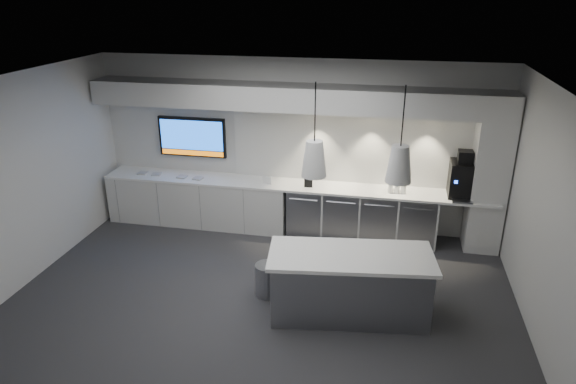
% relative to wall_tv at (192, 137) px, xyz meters
% --- Properties ---
extents(floor, '(7.00, 7.00, 0.00)m').
position_rel_wall_tv_xyz_m(floor, '(1.90, -2.45, -1.56)').
color(floor, '#303032').
rests_on(floor, ground).
extents(ceiling, '(7.00, 7.00, 0.00)m').
position_rel_wall_tv_xyz_m(ceiling, '(1.90, -2.45, 1.44)').
color(ceiling, black).
rests_on(ceiling, wall_back).
extents(wall_back, '(7.00, 0.00, 7.00)m').
position_rel_wall_tv_xyz_m(wall_back, '(1.90, 0.05, -0.06)').
color(wall_back, silver).
rests_on(wall_back, floor).
extents(wall_front, '(7.00, 0.00, 7.00)m').
position_rel_wall_tv_xyz_m(wall_front, '(1.90, -4.95, -0.06)').
color(wall_front, silver).
rests_on(wall_front, floor).
extents(wall_left, '(0.00, 7.00, 7.00)m').
position_rel_wall_tv_xyz_m(wall_left, '(-1.60, -2.45, -0.06)').
color(wall_left, silver).
rests_on(wall_left, floor).
extents(wall_right, '(0.00, 7.00, 7.00)m').
position_rel_wall_tv_xyz_m(wall_right, '(5.40, -2.45, -0.06)').
color(wall_right, silver).
rests_on(wall_right, floor).
extents(back_counter, '(6.80, 0.65, 0.04)m').
position_rel_wall_tv_xyz_m(back_counter, '(1.90, -0.27, -0.68)').
color(back_counter, white).
rests_on(back_counter, left_base_cabinets).
extents(left_base_cabinets, '(3.30, 0.63, 0.86)m').
position_rel_wall_tv_xyz_m(left_base_cabinets, '(0.15, -0.27, -1.13)').
color(left_base_cabinets, silver).
rests_on(left_base_cabinets, floor).
extents(fridge_unit_a, '(0.60, 0.61, 0.85)m').
position_rel_wall_tv_xyz_m(fridge_unit_a, '(2.15, -0.27, -1.13)').
color(fridge_unit_a, gray).
rests_on(fridge_unit_a, floor).
extents(fridge_unit_b, '(0.60, 0.61, 0.85)m').
position_rel_wall_tv_xyz_m(fridge_unit_b, '(2.78, -0.27, -1.13)').
color(fridge_unit_b, gray).
rests_on(fridge_unit_b, floor).
extents(fridge_unit_c, '(0.60, 0.61, 0.85)m').
position_rel_wall_tv_xyz_m(fridge_unit_c, '(3.41, -0.27, -1.13)').
color(fridge_unit_c, gray).
rests_on(fridge_unit_c, floor).
extents(fridge_unit_d, '(0.60, 0.61, 0.85)m').
position_rel_wall_tv_xyz_m(fridge_unit_d, '(4.04, -0.27, -1.13)').
color(fridge_unit_d, gray).
rests_on(fridge_unit_d, floor).
extents(backsplash, '(4.60, 0.03, 1.30)m').
position_rel_wall_tv_xyz_m(backsplash, '(3.10, 0.03, -0.01)').
color(backsplash, silver).
rests_on(backsplash, wall_back).
extents(soffit, '(6.90, 0.60, 0.40)m').
position_rel_wall_tv_xyz_m(soffit, '(1.90, -0.25, 0.84)').
color(soffit, silver).
rests_on(soffit, wall_back).
extents(column, '(0.55, 0.55, 2.60)m').
position_rel_wall_tv_xyz_m(column, '(5.10, -0.25, -0.26)').
color(column, silver).
rests_on(column, floor).
extents(wall_tv, '(1.25, 0.07, 0.72)m').
position_rel_wall_tv_xyz_m(wall_tv, '(0.00, 0.00, 0.00)').
color(wall_tv, black).
rests_on(wall_tv, wall_back).
extents(island, '(2.22, 1.17, 0.90)m').
position_rel_wall_tv_xyz_m(island, '(3.12, -2.59, -1.11)').
color(island, gray).
rests_on(island, floor).
extents(bin, '(0.37, 0.37, 0.48)m').
position_rel_wall_tv_xyz_m(bin, '(1.95, -2.35, -1.32)').
color(bin, gray).
rests_on(bin, floor).
extents(coffee_machine, '(0.43, 0.60, 0.77)m').
position_rel_wall_tv_xyz_m(coffee_machine, '(4.70, -0.25, -0.34)').
color(coffee_machine, black).
rests_on(coffee_machine, back_counter).
extents(sign_black, '(0.14, 0.03, 0.18)m').
position_rel_wall_tv_xyz_m(sign_black, '(2.20, -0.37, -0.57)').
color(sign_black, black).
rests_on(sign_black, back_counter).
extents(sign_white, '(0.18, 0.08, 0.14)m').
position_rel_wall_tv_xyz_m(sign_white, '(1.46, -0.35, -0.59)').
color(sign_white, white).
rests_on(sign_white, back_counter).
extents(cup_cluster, '(0.30, 0.19, 0.16)m').
position_rel_wall_tv_xyz_m(cup_cluster, '(3.68, -0.29, -0.58)').
color(cup_cluster, white).
rests_on(cup_cluster, back_counter).
extents(tray_a, '(0.16, 0.16, 0.02)m').
position_rel_wall_tv_xyz_m(tray_a, '(-0.89, -0.30, -0.65)').
color(tray_a, '#ADADAD').
rests_on(tray_a, back_counter).
extents(tray_b, '(0.18, 0.18, 0.02)m').
position_rel_wall_tv_xyz_m(tray_b, '(-0.61, -0.31, -0.65)').
color(tray_b, '#ADADAD').
rests_on(tray_b, back_counter).
extents(tray_c, '(0.17, 0.17, 0.02)m').
position_rel_wall_tv_xyz_m(tray_c, '(-0.10, -0.35, -0.65)').
color(tray_c, '#ADADAD').
rests_on(tray_c, back_counter).
extents(tray_d, '(0.18, 0.18, 0.02)m').
position_rel_wall_tv_xyz_m(tray_d, '(0.20, -0.37, -0.65)').
color(tray_d, '#ADADAD').
rests_on(tray_d, back_counter).
extents(pendant_left, '(0.31, 0.31, 1.14)m').
position_rel_wall_tv_xyz_m(pendant_left, '(2.62, -2.59, 0.59)').
color(pendant_left, silver).
rests_on(pendant_left, ceiling).
extents(pendant_right, '(0.31, 0.31, 1.14)m').
position_rel_wall_tv_xyz_m(pendant_right, '(3.63, -2.59, 0.59)').
color(pendant_right, silver).
rests_on(pendant_right, ceiling).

